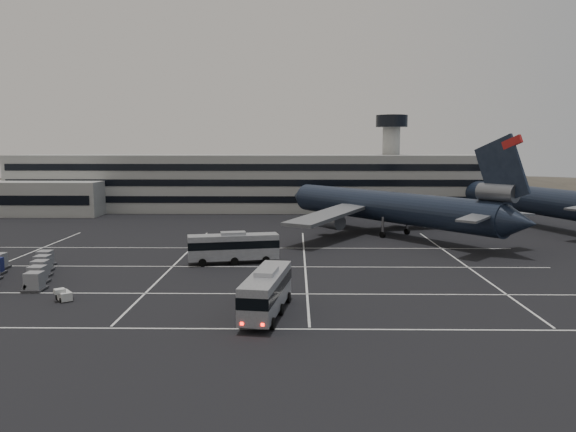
% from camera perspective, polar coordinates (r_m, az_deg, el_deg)
% --- Properties ---
extents(ground, '(260.00, 260.00, 0.00)m').
position_cam_1_polar(ground, '(73.11, -7.69, -5.79)').
color(ground, black).
rests_on(ground, ground).
extents(lane_markings, '(90.00, 55.62, 0.01)m').
position_cam_1_polar(lane_markings, '(73.68, -6.88, -5.67)').
color(lane_markings, silver).
rests_on(lane_markings, ground).
extents(terminal, '(125.00, 26.00, 24.00)m').
position_cam_1_polar(terminal, '(142.57, -4.70, 3.36)').
color(terminal, gray).
rests_on(terminal, ground).
extents(hills, '(352.00, 180.00, 44.00)m').
position_cam_1_polar(hills, '(242.23, 2.54, 0.42)').
color(hills, '#38332B').
rests_on(hills, ground).
extents(trijet_main, '(40.02, 49.09, 18.08)m').
position_cam_1_polar(trijet_main, '(104.08, 10.27, 0.95)').
color(trijet_main, black).
rests_on(trijet_main, ground).
extents(trijet_far, '(25.02, 56.57, 18.08)m').
position_cam_1_polar(trijet_far, '(127.59, 22.87, 1.70)').
color(trijet_far, black).
rests_on(trijet_far, ground).
extents(bus_near, '(4.73, 12.91, 4.46)m').
position_cam_1_polar(bus_near, '(54.74, -2.20, -7.51)').
color(bus_near, gray).
rests_on(bus_near, ground).
extents(bus_far, '(12.87, 5.51, 4.43)m').
position_cam_1_polar(bus_far, '(78.48, -5.57, -3.06)').
color(bus_far, gray).
rests_on(bus_far, ground).
extents(tug_b, '(2.30, 2.44, 1.36)m').
position_cam_1_polar(tug_b, '(64.40, -21.77, -7.47)').
color(tug_b, silver).
rests_on(tug_b, ground).
extents(uld_cluster, '(12.86, 17.96, 2.12)m').
position_cam_1_polar(uld_cluster, '(76.94, -25.99, -5.02)').
color(uld_cluster, '#2D2D30').
rests_on(uld_cluster, ground).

